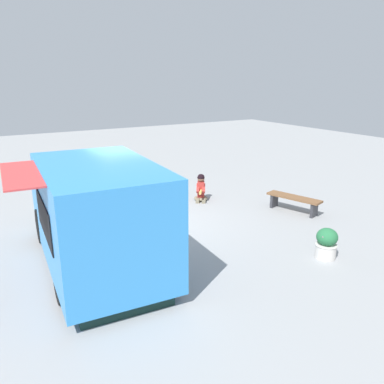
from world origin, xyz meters
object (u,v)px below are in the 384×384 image
at_px(food_truck, 94,215).
at_px(planter_flowering_near, 326,243).
at_px(plaza_bench, 294,200).
at_px(planter_flowering_far, 100,179).
at_px(person_customer, 201,190).

bearing_deg(food_truck, planter_flowering_near, -28.17).
bearing_deg(plaza_bench, planter_flowering_near, -121.64).
bearing_deg(planter_flowering_near, planter_flowering_far, 109.60).
height_order(person_customer, planter_flowering_far, planter_flowering_far).
bearing_deg(person_customer, planter_flowering_near, -88.07).
distance_m(person_customer, planter_flowering_near, 4.93).
distance_m(planter_flowering_near, planter_flowering_far, 7.93).
bearing_deg(plaza_bench, planter_flowering_far, 131.17).
relative_size(planter_flowering_far, plaza_bench, 0.52).
bearing_deg(planter_flowering_far, food_truck, -108.62).
height_order(food_truck, plaza_bench, food_truck).
xyz_separation_m(person_customer, planter_flowering_near, (0.17, -4.93, -0.00)).
bearing_deg(person_customer, food_truck, -148.56).
relative_size(person_customer, planter_flowering_near, 1.26).
distance_m(food_truck, person_customer, 5.00).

